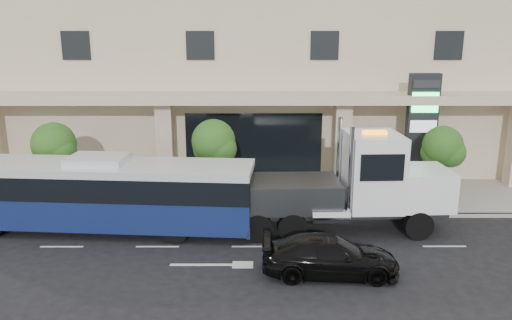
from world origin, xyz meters
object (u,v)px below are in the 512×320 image
at_px(signage_pylon, 421,132).
at_px(city_bus, 100,193).
at_px(tow_truck, 350,186).
at_px(black_sedan, 330,256).

bearing_deg(signage_pylon, city_bus, -160.40).
bearing_deg(tow_truck, signage_pylon, 46.51).
xyz_separation_m(city_bus, black_sedan, (9.65, -4.33, -1.03)).
distance_m(city_bus, tow_truck, 11.11).
xyz_separation_m(black_sedan, signage_pylon, (6.28, 9.78, 2.71)).
height_order(tow_truck, signage_pylon, signage_pylon).
height_order(city_bus, tow_truck, tow_truck).
xyz_separation_m(tow_truck, black_sedan, (-1.45, -4.32, -1.33)).
height_order(city_bus, signage_pylon, signage_pylon).
distance_m(city_bus, black_sedan, 10.63).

